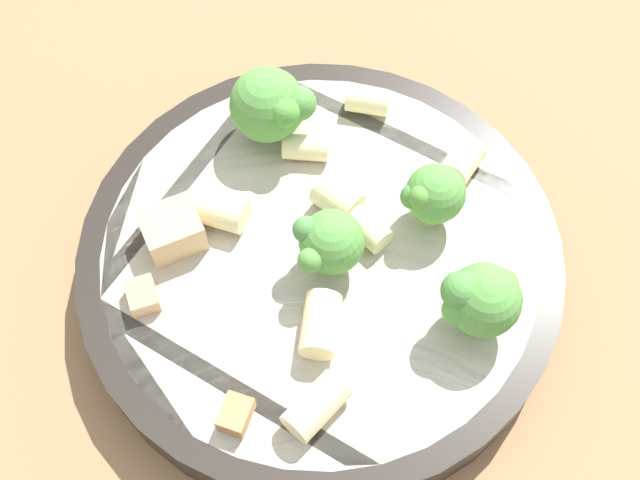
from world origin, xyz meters
TOP-DOWN VIEW (x-y plane):
  - ground_plane at (0.00, 0.00)m, footprint 2.00×2.00m
  - pasta_bowl at (0.00, 0.00)m, footprint 0.24×0.24m
  - broccoli_floret_0 at (-0.07, -0.04)m, footprint 0.03×0.04m
  - broccoli_floret_1 at (0.07, -0.02)m, footprint 0.04×0.04m
  - broccoli_floret_2 at (-0.02, -0.06)m, footprint 0.03×0.03m
  - broccoli_floret_3 at (-0.01, 0.01)m, footprint 0.03×0.03m
  - rigatoni_0 at (-0.04, 0.03)m, footprint 0.03×0.03m
  - rigatoni_1 at (0.01, -0.02)m, footprint 0.03×0.02m
  - rigatoni_2 at (-0.01, -0.02)m, footprint 0.02×0.02m
  - rigatoni_3 at (-0.07, 0.05)m, footprint 0.02×0.03m
  - rigatoni_4 at (0.06, -0.07)m, footprint 0.03×0.03m
  - rigatoni_5 at (-0.01, -0.09)m, footprint 0.02×0.03m
  - rigatoni_6 at (0.05, -0.03)m, footprint 0.03×0.03m
  - rigatoni_7 at (0.04, 0.03)m, footprint 0.03×0.03m
  - chicken_chunk_0 at (-0.05, 0.08)m, footprint 0.02×0.02m
  - chicken_chunk_1 at (0.05, 0.06)m, footprint 0.03×0.03m
  - chicken_chunk_2 at (0.03, 0.08)m, footprint 0.02×0.02m

SIDE VIEW (x-z plane):
  - ground_plane at x=0.00m, z-range 0.00..0.00m
  - pasta_bowl at x=0.00m, z-range 0.00..0.03m
  - chicken_chunk_2 at x=0.03m, z-range 0.03..0.04m
  - chicken_chunk_0 at x=-0.05m, z-range 0.03..0.04m
  - rigatoni_6 at x=0.05m, z-range 0.03..0.04m
  - rigatoni_2 at x=-0.01m, z-range 0.03..0.04m
  - rigatoni_4 at x=0.06m, z-range 0.03..0.04m
  - rigatoni_3 at x=-0.07m, z-range 0.03..0.04m
  - rigatoni_5 at x=-0.01m, z-range 0.03..0.04m
  - rigatoni_0 at x=-0.04m, z-range 0.03..0.05m
  - rigatoni_7 at x=0.04m, z-range 0.03..0.05m
  - rigatoni_1 at x=0.01m, z-range 0.03..0.05m
  - chicken_chunk_1 at x=0.05m, z-range 0.03..0.05m
  - broccoli_floret_3 at x=-0.01m, z-range 0.03..0.07m
  - broccoli_floret_2 at x=-0.02m, z-range 0.03..0.07m
  - broccoli_floret_1 at x=0.07m, z-range 0.03..0.07m
  - broccoli_floret_0 at x=-0.07m, z-range 0.03..0.07m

